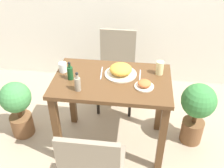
{
  "coord_description": "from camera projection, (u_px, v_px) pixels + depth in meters",
  "views": [
    {
      "loc": [
        0.23,
        -1.85,
        2.02
      ],
      "look_at": [
        0.0,
        0.0,
        0.72
      ],
      "focal_mm": 42.0,
      "sensor_mm": 36.0,
      "label": 1
    }
  ],
  "objects": [
    {
      "name": "ground_plane",
      "position": [
        112.0,
        142.0,
        2.68
      ],
      "size": [
        16.0,
        16.0,
        0.0
      ],
      "primitive_type": "plane",
      "color": "tan"
    },
    {
      "name": "dining_table",
      "position": [
        112.0,
        92.0,
        2.32
      ],
      "size": [
        1.01,
        0.63,
        0.77
      ],
      "color": "brown",
      "rests_on": "ground_plane"
    },
    {
      "name": "chair_far",
      "position": [
        117.0,
        66.0,
        2.96
      ],
      "size": [
        0.42,
        0.42,
        0.89
      ],
      "color": "gray",
      "rests_on": "ground_plane"
    },
    {
      "name": "food_plate",
      "position": [
        121.0,
        70.0,
        2.28
      ],
      "size": [
        0.28,
        0.28,
        0.1
      ],
      "color": "beige",
      "rests_on": "dining_table"
    },
    {
      "name": "side_plate",
      "position": [
        144.0,
        84.0,
        2.13
      ],
      "size": [
        0.16,
        0.16,
        0.06
      ],
      "color": "beige",
      "rests_on": "dining_table"
    },
    {
      "name": "drink_cup",
      "position": [
        63.0,
        67.0,
        2.32
      ],
      "size": [
        0.07,
        0.07,
        0.09
      ],
      "color": "white",
      "rests_on": "dining_table"
    },
    {
      "name": "juice_glass",
      "position": [
        160.0,
        68.0,
        2.28
      ],
      "size": [
        0.07,
        0.07,
        0.12
      ],
      "color": "beige",
      "rests_on": "dining_table"
    },
    {
      "name": "sauce_bottle",
      "position": [
        78.0,
        83.0,
        2.08
      ],
      "size": [
        0.05,
        0.05,
        0.17
      ],
      "color": "gray",
      "rests_on": "dining_table"
    },
    {
      "name": "condiment_bottle",
      "position": [
        70.0,
        73.0,
        2.21
      ],
      "size": [
        0.05,
        0.05,
        0.17
      ],
      "color": "#194C23",
      "rests_on": "dining_table"
    },
    {
      "name": "fork_utensil",
      "position": [
        102.0,
        73.0,
        2.32
      ],
      "size": [
        0.02,
        0.2,
        0.0
      ],
      "rotation": [
        0.0,
        0.0,
        1.64
      ],
      "color": "silver",
      "rests_on": "dining_table"
    },
    {
      "name": "spoon_utensil",
      "position": [
        140.0,
        76.0,
        2.29
      ],
      "size": [
        0.01,
        0.19,
        0.0
      ],
      "rotation": [
        0.0,
        0.0,
        1.57
      ],
      "color": "silver",
      "rests_on": "dining_table"
    },
    {
      "name": "potted_plant_left",
      "position": [
        17.0,
        106.0,
        2.59
      ],
      "size": [
        0.31,
        0.31,
        0.62
      ],
      "color": "brown",
      "rests_on": "ground_plane"
    },
    {
      "name": "potted_plant_right",
      "position": [
        197.0,
        109.0,
        2.48
      ],
      "size": [
        0.33,
        0.33,
        0.67
      ],
      "color": "brown",
      "rests_on": "ground_plane"
    }
  ]
}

